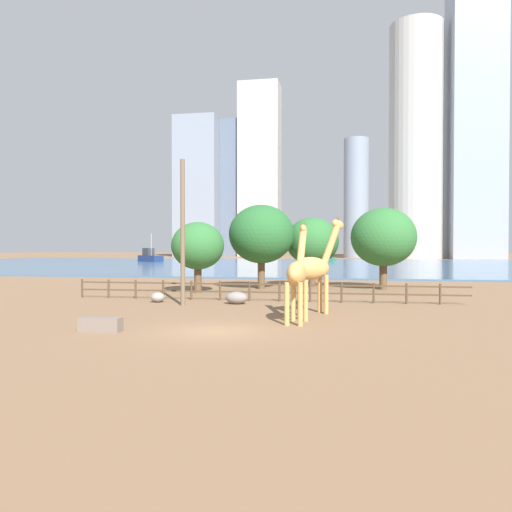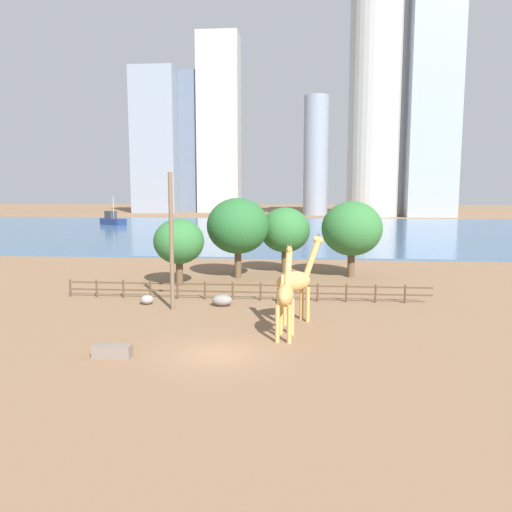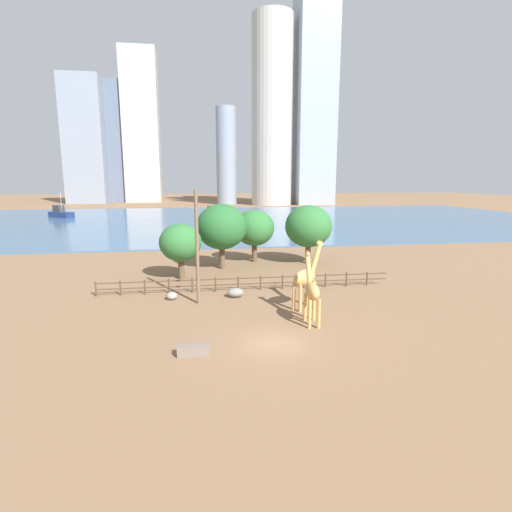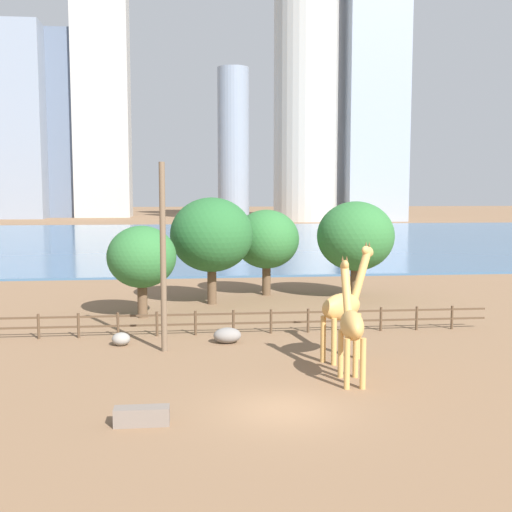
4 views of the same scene
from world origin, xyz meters
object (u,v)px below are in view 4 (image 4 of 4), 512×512
object	(u,v)px
utility_pole	(163,258)
feeding_trough	(142,416)
tree_left_large	(142,257)
tree_left_small	(266,239)
giraffe_tall	(351,324)
boulder_near_fence	(121,339)
tree_center_broad	(212,235)
boulder_by_pole	(227,335)
giraffe_companion	(344,306)
tree_right_tall	(356,236)
boat_sailboat	(209,228)

from	to	relation	value
utility_pole	feeding_trough	xyz separation A→B (m)	(-0.39, -9.66, -4.17)
utility_pole	tree_left_large	distance (m)	8.56
utility_pole	tree_left_large	size ratio (longest dim) A/B	1.62
tree_left_small	giraffe_tall	bearing A→B (deg)	-88.05
boulder_near_fence	feeding_trough	distance (m)	11.18
tree_center_broad	giraffe_tall	bearing A→B (deg)	-75.17
boulder_near_fence	boulder_by_pole	size ratio (longest dim) A/B	0.65
utility_pole	tree_center_broad	world-z (taller)	utility_pole
feeding_trough	tree_left_large	distance (m)	18.38
feeding_trough	tree_left_large	world-z (taller)	tree_left_large
tree_center_broad	tree_left_large	bearing A→B (deg)	-135.94
giraffe_companion	boulder_by_pole	xyz separation A→B (m)	(-5.03, 3.73, -2.08)
tree_left_large	tree_right_tall	distance (m)	15.54
boulder_by_pole	tree_center_broad	bearing A→B (deg)	91.71
giraffe_tall	feeding_trough	distance (m)	9.14
giraffe_companion	tree_left_small	size ratio (longest dim) A/B	0.85
feeding_trough	boat_sailboat	xyz separation A→B (m)	(5.32, 94.66, 0.66)
tree_left_small	giraffe_companion	bearing A→B (deg)	-86.04
tree_right_tall	giraffe_companion	bearing A→B (deg)	-106.51
giraffe_tall	tree_center_broad	size ratio (longest dim) A/B	0.68
feeding_trough	tree_left_large	size ratio (longest dim) A/B	0.33
tree_left_large	tree_left_small	world-z (taller)	tree_left_small
giraffe_companion	tree_center_broad	distance (m)	16.06
utility_pole	tree_right_tall	world-z (taller)	utility_pole
utility_pole	boulder_by_pole	xyz separation A→B (m)	(3.08, 1.32, -4.08)
giraffe_companion	feeding_trough	distance (m)	11.39
giraffe_tall	tree_right_tall	distance (m)	20.38
giraffe_tall	tree_left_small	bearing A→B (deg)	6.47
giraffe_tall	tree_right_tall	xyz separation A→B (m)	(5.35, 19.55, 2.06)
tree_right_tall	giraffe_tall	bearing A→B (deg)	-105.30
giraffe_companion	boulder_near_fence	distance (m)	11.17
feeding_trough	boulder_near_fence	bearing A→B (deg)	99.14
boulder_near_fence	tree_right_tall	bearing A→B (deg)	39.57
tree_left_large	tree_center_broad	distance (m)	6.12
tree_left_large	tree_left_small	distance (m)	11.28
boulder_by_pole	tree_left_large	distance (m)	9.07
giraffe_tall	boulder_near_fence	distance (m)	12.22
feeding_trough	boat_sailboat	bearing A→B (deg)	86.78
feeding_trough	tree_left_small	size ratio (longest dim) A/B	0.29
giraffe_companion	tree_left_large	world-z (taller)	tree_left_large
giraffe_companion	feeding_trough	world-z (taller)	giraffe_companion
giraffe_tall	tree_left_large	bearing A→B (deg)	37.63
giraffe_tall	tree_right_tall	world-z (taller)	tree_right_tall
giraffe_companion	feeding_trough	xyz separation A→B (m)	(-8.51, -7.25, -2.17)
boulder_by_pole	tree_left_large	world-z (taller)	tree_left_large
tree_right_tall	tree_left_small	bearing A→B (deg)	161.88
tree_right_tall	feeding_trough	bearing A→B (deg)	-119.55
feeding_trough	tree_left_large	bearing A→B (deg)	93.80
giraffe_tall	boat_sailboat	distance (m)	90.74
giraffe_companion	boat_sailboat	xyz separation A→B (m)	(-3.19, 87.40, -1.51)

